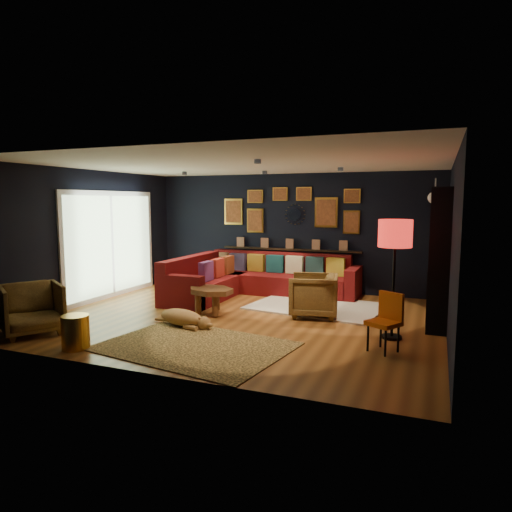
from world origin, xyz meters
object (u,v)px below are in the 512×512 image
at_px(armchair_right, 314,293).
at_px(gold_stool, 76,332).
at_px(coffee_table, 211,293).
at_px(floor_lamp, 395,238).
at_px(pouf, 203,289).
at_px(sectional, 250,280).
at_px(orange_chair, 387,317).
at_px(armchair_left, 32,306).
at_px(dog, 181,314).

xyz_separation_m(armchair_right, gold_stool, (-2.55, -2.91, -0.18)).
xyz_separation_m(coffee_table, armchair_right, (1.71, 0.56, 0.02)).
xyz_separation_m(coffee_table, floor_lamp, (3.10, -0.27, 1.08)).
bearing_deg(pouf, gold_stool, -92.42).
xyz_separation_m(gold_stool, floor_lamp, (3.94, 2.07, 1.23)).
bearing_deg(gold_stool, floor_lamp, 27.72).
height_order(sectional, coffee_table, sectional).
bearing_deg(orange_chair, coffee_table, -165.92).
bearing_deg(gold_stool, armchair_left, 164.86).
height_order(orange_chair, floor_lamp, floor_lamp).
bearing_deg(armchair_left, pouf, 11.06).
relative_size(floor_lamp, dog, 1.53).
bearing_deg(coffee_table, dog, -96.54).
xyz_separation_m(orange_chair, dog, (-3.18, 0.04, -0.27)).
relative_size(coffee_table, floor_lamp, 0.60).
height_order(coffee_table, armchair_left, armchair_left).
height_order(coffee_table, orange_chair, orange_chair).
distance_m(coffee_table, armchair_left, 2.82).
distance_m(sectional, orange_chair, 4.10).
bearing_deg(floor_lamp, coffee_table, 174.99).
relative_size(orange_chair, dog, 0.69).
bearing_deg(armchair_left, floor_lamp, -37.32).
distance_m(sectional, floor_lamp, 3.92).
height_order(armchair_left, gold_stool, armchair_left).
bearing_deg(pouf, coffee_table, -55.20).
bearing_deg(sectional, coffee_table, -89.55).
relative_size(coffee_table, dog, 0.92).
bearing_deg(armchair_left, sectional, 6.71).
bearing_deg(coffee_table, pouf, 124.80).
height_order(coffee_table, dog, coffee_table).
height_order(orange_chair, dog, orange_chair).
xyz_separation_m(sectional, floor_lamp, (3.11, -2.09, 1.14)).
distance_m(sectional, dog, 2.66).
height_order(armchair_left, orange_chair, armchair_left).
bearing_deg(armchair_right, floor_lamp, 48.27).
bearing_deg(floor_lamp, gold_stool, -152.28).
xyz_separation_m(gold_stool, dog, (0.75, 1.51, -0.04)).
distance_m(armchair_left, gold_stool, 1.16).
bearing_deg(armchair_right, dog, -62.92).
relative_size(sectional, floor_lamp, 1.97).
distance_m(gold_stool, dog, 1.68).
bearing_deg(coffee_table, orange_chair, -15.90).
bearing_deg(orange_chair, gold_stool, -129.53).
xyz_separation_m(armchair_right, orange_chair, (1.37, -1.44, 0.05)).
bearing_deg(sectional, armchair_right, -36.03).
xyz_separation_m(sectional, orange_chair, (3.09, -2.69, 0.14)).
bearing_deg(pouf, sectional, 49.71).
relative_size(pouf, orange_chair, 0.73).
height_order(armchair_left, floor_lamp, floor_lamp).
distance_m(orange_chair, floor_lamp, 1.17).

